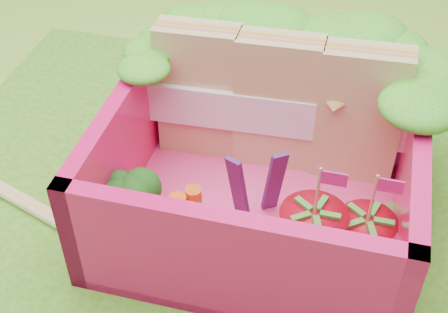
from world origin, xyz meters
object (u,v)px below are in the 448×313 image
strawberry_right (364,240)px  bento_box (264,159)px  strawberry_left (311,237)px  sandwich_stack (278,103)px  broccoli (127,198)px

strawberry_right → bento_box: bearing=150.3°
strawberry_right → strawberry_left: bearing=-165.9°
sandwich_stack → broccoli: size_ratio=3.67×
strawberry_left → sandwich_stack: bearing=113.4°
strawberry_right → sandwich_stack: bearing=130.2°
bento_box → strawberry_left: bearing=-50.4°
bento_box → broccoli: bento_box is taller
sandwich_stack → strawberry_right: 0.74m
broccoli → sandwich_stack: bearing=50.1°
sandwich_stack → strawberry_left: size_ratio=2.36×
sandwich_stack → broccoli: sandwich_stack is taller
bento_box → sandwich_stack: (0.00, 0.28, 0.10)m
bento_box → strawberry_right: 0.55m
sandwich_stack → strawberry_left: sandwich_stack is taller
bento_box → broccoli: (-0.51, -0.33, -0.04)m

